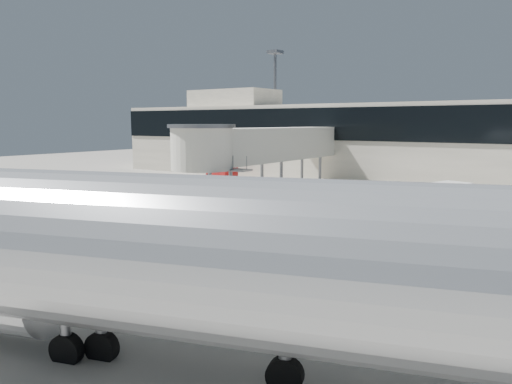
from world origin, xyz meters
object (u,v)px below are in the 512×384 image
at_px(baggage_tug, 283,215).
at_px(box_cart_near, 144,217).
at_px(box_cart_far, 165,217).
at_px(ground_worker, 100,223).
at_px(suitcase_cart, 267,218).
at_px(belt_loader, 222,173).
at_px(aircraft, 285,268).
at_px(minivan, 441,195).

relative_size(baggage_tug, box_cart_near, 0.62).
xyz_separation_m(box_cart_far, ground_worker, (-0.21, -4.49, 0.33)).
distance_m(suitcase_cart, belt_loader, 24.70).
xyz_separation_m(box_cart_near, box_cart_far, (0.70, 1.01, -0.05)).
bearing_deg(suitcase_cart, box_cart_near, -164.89).
bearing_deg(box_cart_far, aircraft, -19.62).
height_order(box_cart_far, belt_loader, belt_loader).
height_order(box_cart_far, aircraft, aircraft).
xyz_separation_m(belt_loader, aircraft, (27.86, -32.09, 2.13)).
bearing_deg(ground_worker, belt_loader, 127.19).
distance_m(box_cart_far, ground_worker, 4.50).
height_order(belt_loader, aircraft, aircraft).
distance_m(suitcase_cart, aircraft, 18.10).
height_order(baggage_tug, minivan, minivan).
bearing_deg(ground_worker, box_cart_far, 98.87).
relative_size(ground_worker, belt_loader, 0.40).
bearing_deg(box_cart_far, minivan, 66.34).
distance_m(suitcase_cart, box_cart_near, 7.26).
height_order(box_cart_near, ground_worker, ground_worker).
bearing_deg(box_cart_far, suitcase_cart, 47.95).
xyz_separation_m(ground_worker, belt_loader, (-12.07, 25.07, -0.12)).
bearing_deg(minivan, box_cart_near, -113.20).
bearing_deg(baggage_tug, box_cart_near, -152.65).
bearing_deg(belt_loader, baggage_tug, -23.70).
distance_m(minivan, belt_loader, 25.29).
bearing_deg(minivan, suitcase_cart, -105.13).
relative_size(suitcase_cart, belt_loader, 0.91).
bearing_deg(suitcase_cart, belt_loader, 115.14).
relative_size(minivan, belt_loader, 1.24).
bearing_deg(box_cart_near, suitcase_cart, 34.73).
bearing_deg(ground_worker, minivan, 68.05).
bearing_deg(box_cart_near, baggage_tug, 40.49).
bearing_deg(box_cart_far, belt_loader, 137.59).
bearing_deg(baggage_tug, ground_worker, -136.54).
bearing_deg(suitcase_cart, baggage_tug, 54.29).
bearing_deg(belt_loader, suitcase_cart, -26.45).
relative_size(box_cart_far, belt_loader, 0.87).
relative_size(suitcase_cart, box_cart_near, 0.98).
xyz_separation_m(baggage_tug, suitcase_cart, (-0.36, -1.27, -0.00)).
distance_m(ground_worker, aircraft, 17.40).
distance_m(box_cart_near, ground_worker, 3.52).
bearing_deg(aircraft, belt_loader, 112.97).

